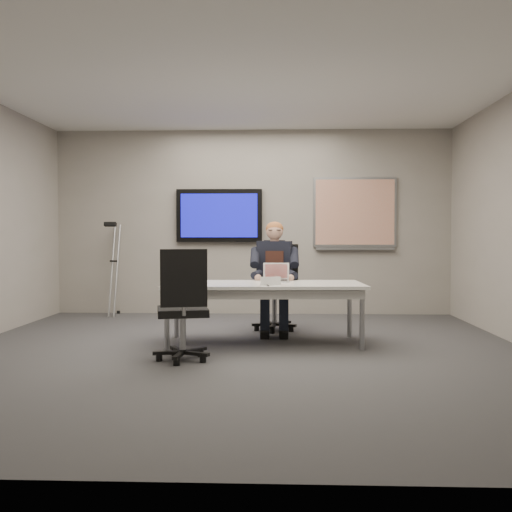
{
  "coord_description": "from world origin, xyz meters",
  "views": [
    {
      "loc": [
        0.38,
        -5.69,
        1.19
      ],
      "look_at": [
        0.14,
        0.66,
        0.97
      ],
      "focal_mm": 40.0,
      "sensor_mm": 36.0,
      "label": 1
    }
  ],
  "objects_px": {
    "conference_table": "(264,290)",
    "office_chair_far": "(276,303)",
    "seated_person": "(274,288)",
    "laptop": "(276,277)",
    "office_chair_near": "(183,326)"
  },
  "relations": [
    {
      "from": "conference_table",
      "to": "office_chair_far",
      "type": "bearing_deg",
      "value": 79.13
    },
    {
      "from": "office_chair_near",
      "to": "laptop",
      "type": "relative_size",
      "value": 3.53
    },
    {
      "from": "conference_table",
      "to": "office_chair_far",
      "type": "distance_m",
      "value": 0.97
    },
    {
      "from": "office_chair_far",
      "to": "seated_person",
      "type": "xyz_separation_m",
      "value": [
        -0.02,
        -0.25,
        0.21
      ]
    },
    {
      "from": "office_chair_far",
      "to": "office_chair_near",
      "type": "height_order",
      "value": "office_chair_far"
    },
    {
      "from": "office_chair_near",
      "to": "seated_person",
      "type": "xyz_separation_m",
      "value": [
        0.86,
        1.6,
        0.22
      ]
    },
    {
      "from": "office_chair_far",
      "to": "office_chair_near",
      "type": "relative_size",
      "value": 1.01
    },
    {
      "from": "seated_person",
      "to": "laptop",
      "type": "distance_m",
      "value": 0.47
    },
    {
      "from": "seated_person",
      "to": "office_chair_far",
      "type": "bearing_deg",
      "value": 92.89
    },
    {
      "from": "conference_table",
      "to": "office_chair_near",
      "type": "relative_size",
      "value": 2.07
    },
    {
      "from": "office_chair_far",
      "to": "seated_person",
      "type": "bearing_deg",
      "value": -69.9
    },
    {
      "from": "conference_table",
      "to": "laptop",
      "type": "height_order",
      "value": "laptop"
    },
    {
      "from": "seated_person",
      "to": "office_chair_near",
      "type": "bearing_deg",
      "value": -110.92
    },
    {
      "from": "conference_table",
      "to": "laptop",
      "type": "xyz_separation_m",
      "value": [
        0.14,
        0.24,
        0.13
      ]
    },
    {
      "from": "office_chair_far",
      "to": "seated_person",
      "type": "height_order",
      "value": "seated_person"
    }
  ]
}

